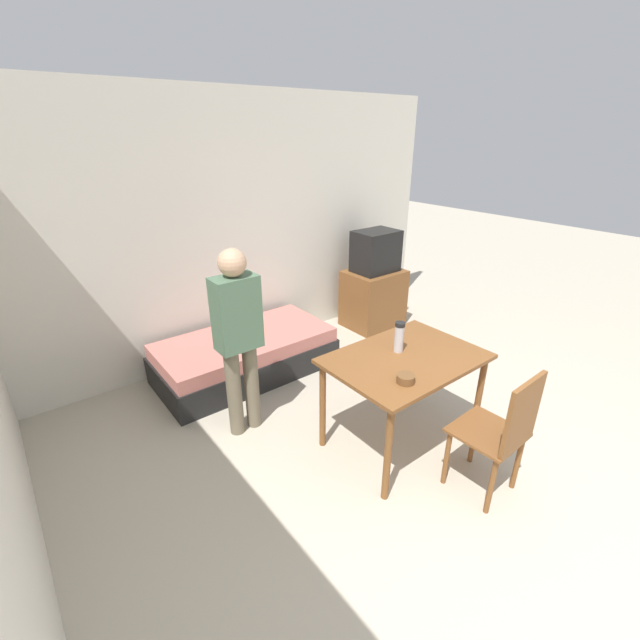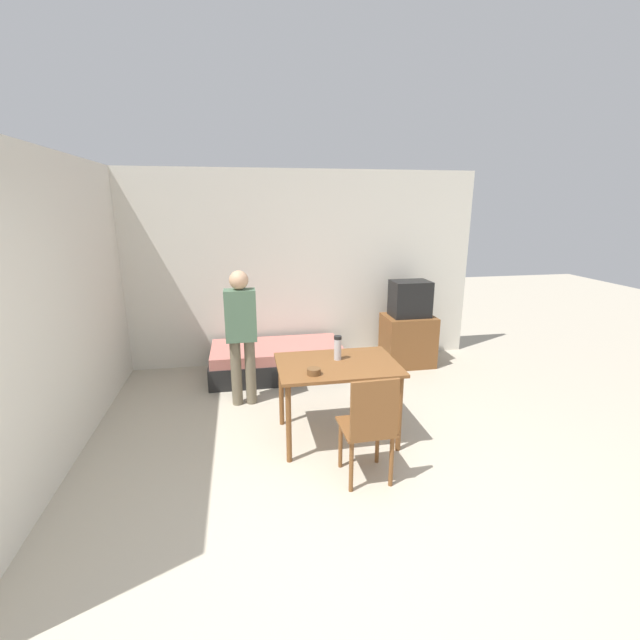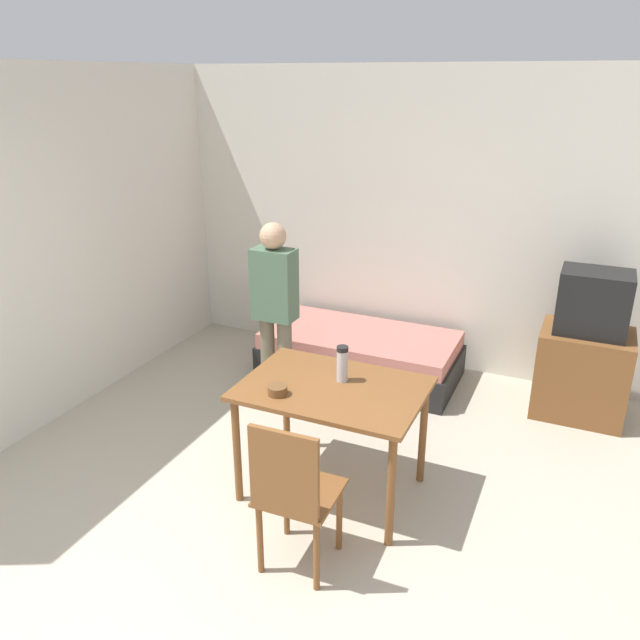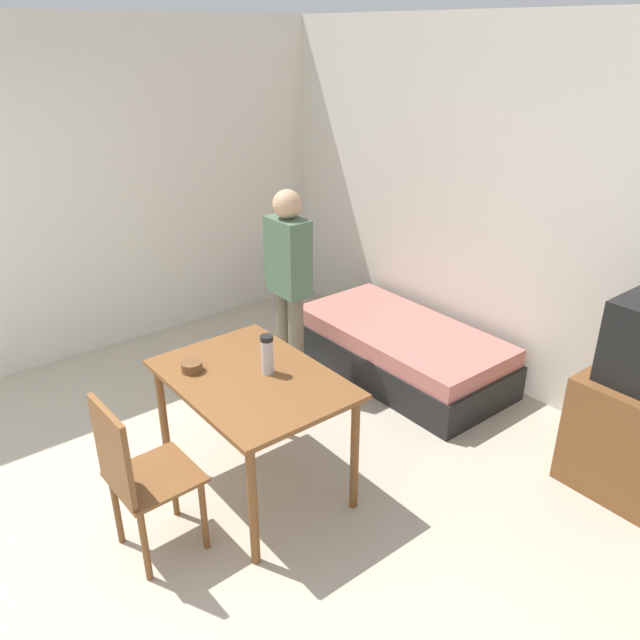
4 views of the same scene
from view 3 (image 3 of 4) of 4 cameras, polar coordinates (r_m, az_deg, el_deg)
name	(u,v)px [view 3 (image 3 of 4)]	position (r m, az deg, el deg)	size (l,w,h in m)	color
ground_plane	(183,636)	(3.54, -12.41, -26.41)	(20.00, 20.00, 0.00)	#B2A893
wall_back	(408,222)	(5.82, 8.06, 8.88)	(5.41, 0.06, 2.70)	silver
wall_left	(72,243)	(5.40, -21.70, 6.59)	(0.06, 4.61, 2.70)	silver
daybed	(360,354)	(5.75, 3.68, -3.13)	(1.77, 0.88, 0.42)	black
tv	(585,354)	(5.40, 23.04, -2.92)	(0.69, 0.54, 1.22)	brown
dining_table	(333,400)	(3.98, 1.16, -7.34)	(1.15, 0.81, 0.78)	brown
wooden_chair	(293,491)	(3.44, -2.52, -15.36)	(0.43, 0.43, 0.96)	brown
person_standing	(275,304)	(5.00, -4.15, 1.50)	(0.34, 0.21, 1.55)	#6B604C
thermos_flask	(342,362)	(3.95, 2.05, -3.86)	(0.07, 0.07, 0.24)	#B7B7BC
mate_bowl	(278,390)	(3.84, -3.90, -6.42)	(0.12, 0.12, 0.06)	brown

